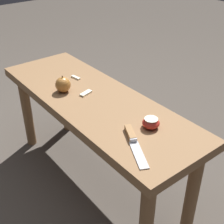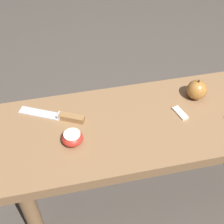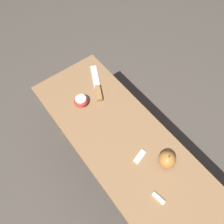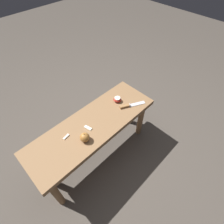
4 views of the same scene
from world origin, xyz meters
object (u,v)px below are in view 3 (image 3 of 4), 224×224
(apple_cut, at_px, (81,101))
(knife, at_px, (97,88))
(apple_whole, at_px, (167,160))
(wooden_bench, at_px, (129,155))

(apple_cut, bearing_deg, knife, 102.07)
(knife, relative_size, apple_whole, 2.76)
(knife, bearing_deg, apple_whole, -153.13)
(wooden_bench, height_order, apple_whole, apple_whole)
(wooden_bench, xyz_separation_m, knife, (-0.34, 0.07, 0.08))
(knife, height_order, apple_whole, apple_whole)
(apple_whole, relative_size, apple_cut, 1.19)
(wooden_bench, bearing_deg, apple_cut, -173.39)
(knife, relative_size, apple_cut, 3.27)
(wooden_bench, distance_m, apple_whole, 0.19)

